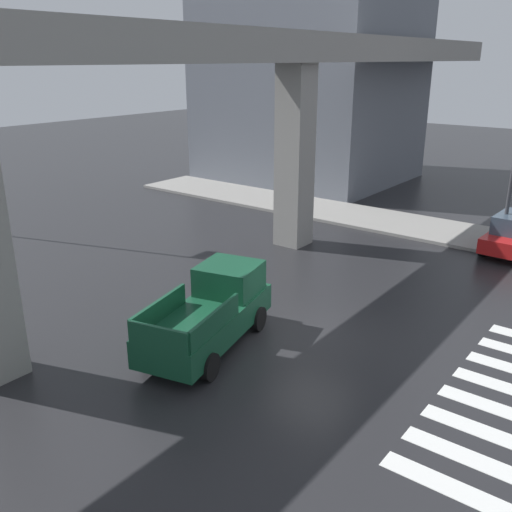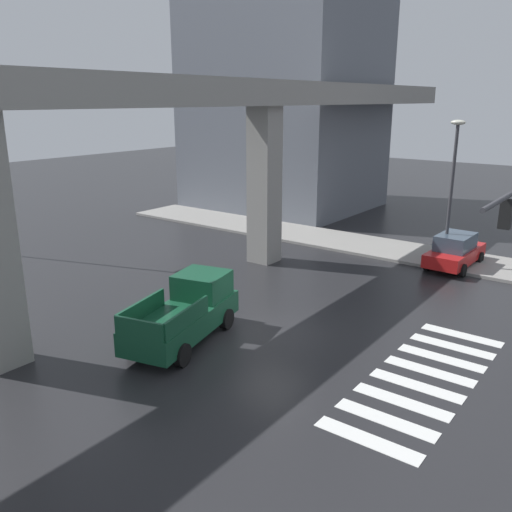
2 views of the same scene
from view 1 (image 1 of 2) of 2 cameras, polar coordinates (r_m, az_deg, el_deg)
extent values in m
plane|color=#232326|center=(17.44, 5.85, -8.02)|extent=(120.00, 120.00, 0.00)
cube|color=silver|center=(12.60, 19.14, -21.35)|extent=(0.55, 2.80, 0.01)
cube|color=silver|center=(13.44, 20.78, -18.64)|extent=(0.55, 2.80, 0.01)
cube|color=silver|center=(14.31, 22.18, -16.25)|extent=(0.55, 2.80, 0.01)
cube|color=silver|center=(15.22, 23.39, -14.12)|extent=(0.55, 2.80, 0.01)
cube|color=silver|center=(16.15, 24.44, -12.23)|extent=(0.55, 2.80, 0.01)
cube|color=gray|center=(18.97, -8.58, 20.63)|extent=(56.48, 1.97, 1.20)
cube|color=gray|center=(24.81, 3.97, 9.96)|extent=(1.30, 1.30, 7.87)
cube|color=gray|center=(29.14, 16.09, 2.88)|extent=(4.00, 36.00, 0.15)
cube|color=#14472D|center=(16.44, -4.97, -6.73)|extent=(5.40, 3.04, 0.80)
cube|color=#14472D|center=(17.27, -2.73, -2.27)|extent=(2.06, 2.10, 0.90)
cube|color=#3F5160|center=(17.66, -2.05, -1.76)|extent=(0.49, 1.65, 0.77)
cube|color=#14472D|center=(15.69, -9.88, -5.48)|extent=(2.60, 0.72, 0.60)
cube|color=#14472D|center=(14.85, -4.22, -6.72)|extent=(2.60, 0.72, 0.60)
cube|color=#14472D|center=(14.24, -9.95, -8.20)|extent=(0.51, 1.72, 0.60)
cylinder|color=black|center=(18.26, -5.03, -5.34)|extent=(0.80, 0.45, 0.76)
cylinder|color=black|center=(17.52, 0.18, -6.38)|extent=(0.80, 0.45, 0.76)
cylinder|color=black|center=(15.88, -10.61, -9.66)|extent=(0.80, 0.45, 0.76)
cylinder|color=black|center=(15.03, -4.81, -11.16)|extent=(0.80, 0.45, 0.76)
cylinder|color=black|center=(28.37, 23.81, 2.04)|extent=(0.65, 0.26, 0.64)
cylinder|color=black|center=(25.91, 22.12, 0.71)|extent=(0.65, 0.26, 0.64)
cylinder|color=red|center=(26.32, 24.04, 0.80)|extent=(0.24, 0.24, 0.70)
sphere|color=red|center=(26.21, 24.16, 1.61)|extent=(0.22, 0.22, 0.22)
camera|label=2|loc=(2.74, 159.92, -15.53)|focal=37.66mm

